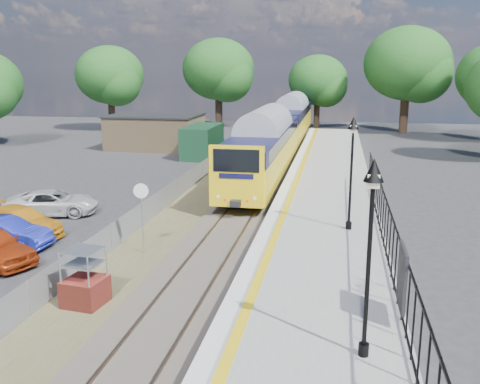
% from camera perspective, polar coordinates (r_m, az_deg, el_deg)
% --- Properties ---
extents(ground, '(120.00, 120.00, 0.00)m').
position_cam_1_polar(ground, '(17.76, -6.08, -11.44)').
color(ground, '#2D2D30').
rests_on(ground, ground).
extents(track_bed, '(5.90, 80.00, 0.29)m').
position_cam_1_polar(track_bed, '(26.67, -1.20, -2.68)').
color(track_bed, '#473F38').
rests_on(track_bed, ground).
extents(platform, '(5.00, 70.00, 0.90)m').
position_cam_1_polar(platform, '(24.46, 8.80, -3.43)').
color(platform, gray).
rests_on(platform, ground).
extents(platform_edge, '(0.90, 70.00, 0.01)m').
position_cam_1_polar(platform_edge, '(24.47, 4.00, -2.19)').
color(platform_edge, silver).
rests_on(platform_edge, platform).
extents(victorian_lamp_south, '(0.44, 0.44, 4.60)m').
position_cam_1_polar(victorian_lamp_south, '(11.89, 13.85, -2.21)').
color(victorian_lamp_south, black).
rests_on(victorian_lamp_south, platform).
extents(victorian_lamp_north, '(0.44, 0.44, 4.60)m').
position_cam_1_polar(victorian_lamp_north, '(21.68, 11.90, 4.73)').
color(victorian_lamp_north, black).
rests_on(victorian_lamp_north, platform).
extents(palisade_fence, '(0.12, 26.00, 2.00)m').
position_cam_1_polar(palisade_fence, '(18.63, 15.63, -4.63)').
color(palisade_fence, black).
rests_on(palisade_fence, platform).
extents(wire_fence, '(0.06, 52.00, 1.20)m').
position_cam_1_polar(wire_fence, '(29.65, -7.37, -0.15)').
color(wire_fence, '#999EA3').
rests_on(wire_fence, ground).
extents(outbuilding, '(10.80, 10.10, 3.12)m').
position_cam_1_polar(outbuilding, '(49.56, -8.08, 6.26)').
color(outbuilding, '#917852').
rests_on(outbuilding, ground).
extents(tree_line, '(56.80, 43.80, 11.88)m').
position_cam_1_polar(tree_line, '(57.55, 7.29, 12.30)').
color(tree_line, '#332319').
rests_on(tree_line, ground).
extents(train, '(2.82, 40.83, 3.51)m').
position_cam_1_polar(train, '(45.64, 4.46, 6.80)').
color(train, yellow).
rests_on(train, ground).
extents(brick_plinth, '(1.33, 1.33, 1.91)m').
position_cam_1_polar(brick_plinth, '(17.64, -16.26, -8.86)').
color(brick_plinth, maroon).
rests_on(brick_plinth, ground).
extents(speed_sign, '(0.59, 0.15, 2.96)m').
position_cam_1_polar(speed_sign, '(21.39, -10.43, -1.51)').
color(speed_sign, '#999EA3').
rests_on(speed_sign, ground).
extents(car_blue, '(3.92, 1.51, 1.28)m').
position_cam_1_polar(car_blue, '(24.35, -23.75, -4.04)').
color(car_blue, '#1A25A0').
rests_on(car_blue, ground).
extents(car_yellow, '(4.75, 3.15, 1.28)m').
position_cam_1_polar(car_yellow, '(25.90, -22.39, -2.92)').
color(car_yellow, orange).
rests_on(car_yellow, ground).
extents(car_white, '(4.97, 3.23, 1.27)m').
position_cam_1_polar(car_white, '(28.88, -19.42, -1.09)').
color(car_white, silver).
rests_on(car_white, ground).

